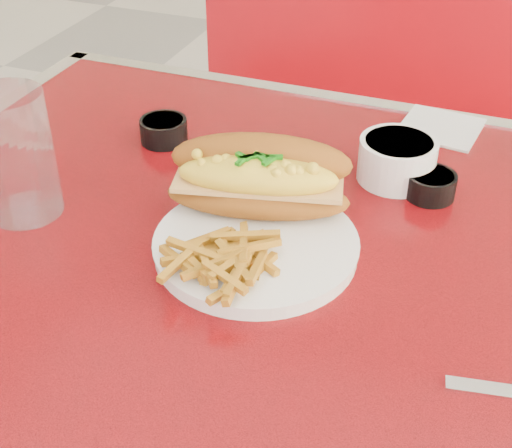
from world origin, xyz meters
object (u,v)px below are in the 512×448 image
(fork, at_px, (296,255))
(water_tumbler, at_px, (15,155))
(gravy_ramekin, at_px, (397,159))
(diner_table, at_px, (325,349))
(sauce_cup_left, at_px, (164,129))
(sauce_cup_right, at_px, (431,184))
(booth_bench_far, at_px, (413,219))
(mac_hoagie, at_px, (259,178))
(dinner_plate, at_px, (256,246))

(fork, height_order, water_tumbler, water_tumbler)
(fork, distance_m, water_tumbler, 0.36)
(gravy_ramekin, bearing_deg, diner_table, -100.24)
(sauce_cup_left, distance_m, sauce_cup_right, 0.39)
(diner_table, distance_m, booth_bench_far, 0.87)
(booth_bench_far, height_order, mac_hoagie, booth_bench_far)
(gravy_ramekin, height_order, water_tumbler, water_tumbler)
(booth_bench_far, xyz_separation_m, mac_hoagie, (-0.10, -0.78, 0.54))
(dinner_plate, relative_size, water_tumbler, 1.80)
(booth_bench_far, relative_size, gravy_ramekin, 8.82)
(booth_bench_far, bearing_deg, diner_table, -90.00)
(sauce_cup_left, height_order, water_tumbler, water_tumbler)
(water_tumbler, bearing_deg, booth_bench_far, 66.20)
(mac_hoagie, height_order, sauce_cup_right, mac_hoagie)
(water_tumbler, bearing_deg, sauce_cup_right, 24.73)
(mac_hoagie, relative_size, sauce_cup_left, 3.07)
(sauce_cup_left, xyz_separation_m, sauce_cup_right, (0.39, -0.01, -0.00))
(mac_hoagie, bearing_deg, gravy_ramekin, 34.32)
(gravy_ramekin, bearing_deg, water_tumbler, -149.89)
(diner_table, xyz_separation_m, sauce_cup_left, (-0.30, 0.17, 0.18))
(diner_table, bearing_deg, gravy_ramekin, 79.76)
(dinner_plate, height_order, sauce_cup_left, sauce_cup_left)
(dinner_plate, distance_m, gravy_ramekin, 0.25)
(sauce_cup_left, distance_m, water_tumbler, 0.25)
(gravy_ramekin, relative_size, sauce_cup_left, 1.74)
(dinner_plate, bearing_deg, diner_table, 23.02)
(mac_hoagie, bearing_deg, diner_table, -30.31)
(mac_hoagie, xyz_separation_m, fork, (0.07, -0.08, -0.04))
(booth_bench_far, relative_size, dinner_plate, 4.18)
(sauce_cup_left, bearing_deg, sauce_cup_right, -1.36)
(diner_table, distance_m, gravy_ramekin, 0.27)
(mac_hoagie, relative_size, fork, 1.76)
(dinner_plate, bearing_deg, sauce_cup_left, 137.63)
(sauce_cup_right, bearing_deg, booth_bench_far, 97.32)
(diner_table, bearing_deg, dinner_plate, -156.98)
(fork, bearing_deg, sauce_cup_left, 45.62)
(mac_hoagie, xyz_separation_m, gravy_ramekin, (0.14, 0.15, -0.03))
(booth_bench_far, relative_size, sauce_cup_left, 15.36)
(dinner_plate, distance_m, mac_hoagie, 0.09)
(fork, bearing_deg, dinner_plate, 73.77)
(dinner_plate, relative_size, gravy_ramekin, 2.11)
(diner_table, bearing_deg, fork, -125.39)
(booth_bench_far, distance_m, dinner_plate, 0.98)
(diner_table, xyz_separation_m, gravy_ramekin, (0.03, 0.18, 0.19))
(mac_hoagie, relative_size, water_tumbler, 1.50)
(booth_bench_far, relative_size, fork, 8.82)
(diner_table, distance_m, mac_hoagie, 0.25)
(diner_table, bearing_deg, sauce_cup_right, 61.98)
(gravy_ramekin, bearing_deg, mac_hoagie, -132.06)
(diner_table, distance_m, fork, 0.19)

